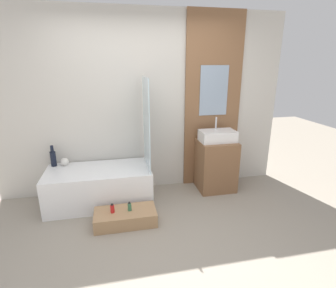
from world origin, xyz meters
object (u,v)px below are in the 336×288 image
at_px(wooden_step_bench, 125,217).
at_px(bottle_soap_primary, 112,209).
at_px(bathtub, 100,186).
at_px(vase_round_light, 65,162).
at_px(sink, 218,136).
at_px(bottle_soap_secondary, 130,207).
at_px(vase_tall_dark, 53,158).

distance_m(wooden_step_bench, bottle_soap_primary, 0.20).
xyz_separation_m(wooden_step_bench, bottle_soap_primary, (-0.15, 0.00, 0.14)).
xyz_separation_m(bathtub, vase_round_light, (-0.46, 0.24, 0.30)).
bearing_deg(bottle_soap_primary, sink, 23.03).
height_order(bottle_soap_primary, bottle_soap_secondary, bottle_soap_primary).
distance_m(bathtub, bottle_soap_secondary, 0.69).
bearing_deg(bottle_soap_secondary, bottle_soap_primary, 180.00).
relative_size(bathtub, vase_tall_dark, 4.69).
bearing_deg(vase_round_light, sink, -4.00).
bearing_deg(vase_tall_dark, sink, -4.17).
distance_m(sink, vase_tall_dark, 2.36).
height_order(bathtub, bottle_soap_secondary, bathtub).
height_order(wooden_step_bench, sink, sink).
relative_size(vase_round_light, bottle_soap_secondary, 0.96).
relative_size(bathtub, sink, 2.70).
distance_m(wooden_step_bench, vase_round_light, 1.22).
distance_m(wooden_step_bench, vase_tall_dark, 1.36).
xyz_separation_m(vase_round_light, bottle_soap_primary, (0.63, -0.82, -0.33)).
height_order(bathtub, vase_tall_dark, vase_tall_dark).
bearing_deg(bottle_soap_secondary, sink, 26.05).
height_order(sink, bottle_soap_secondary, sink).
distance_m(wooden_step_bench, sink, 1.74).
distance_m(sink, bottle_soap_secondary, 1.64).
height_order(wooden_step_bench, vase_tall_dark, vase_tall_dark).
bearing_deg(wooden_step_bench, vase_round_light, 133.44).
bearing_deg(vase_tall_dark, vase_round_light, -6.62).
xyz_separation_m(wooden_step_bench, vase_round_light, (-0.78, 0.82, 0.47)).
distance_m(bathtub, wooden_step_bench, 0.68).
distance_m(bathtub, vase_round_light, 0.60).
bearing_deg(wooden_step_bench, vase_tall_dark, 137.82).
xyz_separation_m(sink, vase_round_light, (-2.19, 0.15, -0.29)).
relative_size(sink, vase_round_light, 4.72).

